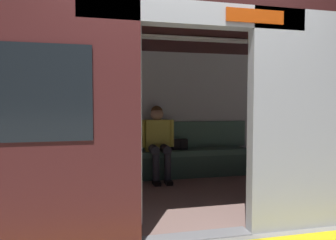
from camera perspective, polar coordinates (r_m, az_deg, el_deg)
ground_plane at (r=3.06m, az=5.14°, el=-20.34°), size 60.00×60.00×0.00m
train_car at (r=3.99m, az=-1.37°, el=6.78°), size 6.40×2.79×2.21m
bench_seat at (r=5.10m, az=-3.01°, el=-6.81°), size 3.27×0.44×0.45m
person_seated at (r=5.02m, az=-1.85°, el=-3.20°), size 0.55×0.67×1.18m
handbag at (r=5.25m, az=2.07°, el=-4.42°), size 0.26×0.15×0.17m
book at (r=5.10m, az=-6.24°, el=-5.45°), size 0.19×0.25×0.03m
grab_pole_door at (r=3.09m, az=-5.08°, el=-0.29°), size 0.04×0.04×2.07m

